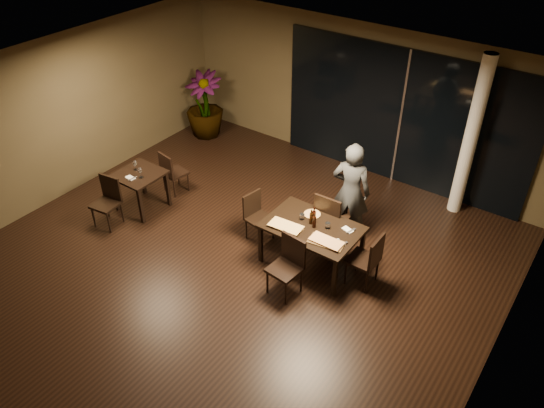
{
  "coord_description": "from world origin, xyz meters",
  "views": [
    {
      "loc": [
        4.31,
        -4.93,
        5.86
      ],
      "look_at": [
        0.38,
        0.58,
        1.05
      ],
      "focal_mm": 35.0,
      "sensor_mm": 36.0,
      "label": 1
    }
  ],
  "objects": [
    {
      "name": "chair_side_far",
      "position": [
        -2.29,
        0.99,
        0.49
      ],
      "size": [
        0.47,
        0.47,
        0.88
      ],
      "rotation": [
        0.0,
        0.0,
        2.97
      ],
      "color": "black",
      "rests_on": "ground"
    },
    {
      "name": "potted_plant",
      "position": [
        -3.37,
        3.19,
        0.75
      ],
      "size": [
        0.95,
        0.95,
        1.51
      ],
      "primitive_type": "imported",
      "rotation": [
        0.0,
        0.0,
        0.17
      ],
      "color": "#214818",
      "rests_on": "ground"
    },
    {
      "name": "ceiling",
      "position": [
        0.0,
        0.0,
        3.02
      ],
      "size": [
        8.0,
        8.0,
        0.04
      ],
      "primitive_type": "cube",
      "color": "silver",
      "rests_on": "wall_back"
    },
    {
      "name": "wine_glass_a",
      "position": [
        -2.53,
        0.36,
        0.84
      ],
      "size": [
        0.08,
        0.08,
        0.18
      ],
      "primitive_type": null,
      "color": "white",
      "rests_on": "side_table"
    },
    {
      "name": "pizza_board_right",
      "position": [
        1.39,
        0.58,
        0.76
      ],
      "size": [
        0.58,
        0.35,
        0.01
      ],
      "primitive_type": "cube",
      "rotation": [
        0.0,
        0.0,
        0.14
      ],
      "color": "#432D15",
      "rests_on": "main_table"
    },
    {
      "name": "napkin_far",
      "position": [
        1.5,
        1.04,
        0.76
      ],
      "size": [
        0.2,
        0.14,
        0.01
      ],
      "primitive_type": "cube",
      "rotation": [
        0.0,
        0.0,
        -0.26
      ],
      "color": "white",
      "rests_on": "main_table"
    },
    {
      "name": "pizza_board_left",
      "position": [
        0.68,
        0.53,
        0.76
      ],
      "size": [
        0.54,
        0.28,
        0.01
      ],
      "primitive_type": "cube",
      "rotation": [
        0.0,
        0.0,
        -0.03
      ],
      "color": "#412C14",
      "rests_on": "main_table"
    },
    {
      "name": "main_table",
      "position": [
        1.0,
        0.8,
        0.68
      ],
      "size": [
        1.5,
        1.0,
        0.75
      ],
      "color": "black",
      "rests_on": "ground"
    },
    {
      "name": "window_panel",
      "position": [
        1.0,
        3.96,
        1.35
      ],
      "size": [
        5.0,
        0.06,
        2.7
      ],
      "primitive_type": "cube",
      "color": "black",
      "rests_on": "ground"
    },
    {
      "name": "oblong_pizza_right",
      "position": [
        1.39,
        0.58,
        0.77
      ],
      "size": [
        0.49,
        0.23,
        0.02
      ],
      "primitive_type": null,
      "rotation": [
        0.0,
        0.0,
        0.0
      ],
      "color": "maroon",
      "rests_on": "pizza_board_right"
    },
    {
      "name": "chair_side_near",
      "position": [
        -2.52,
        -0.36,
        0.52
      ],
      "size": [
        0.49,
        0.49,
        0.93
      ],
      "rotation": [
        0.0,
        0.0,
        0.14
      ],
      "color": "black",
      "rests_on": "ground"
    },
    {
      "name": "side_napkin",
      "position": [
        -2.4,
        0.1,
        0.76
      ],
      "size": [
        0.19,
        0.12,
        0.01
      ],
      "primitive_type": "cube",
      "rotation": [
        0.0,
        0.0,
        -0.05
      ],
      "color": "silver",
      "rests_on": "side_table"
    },
    {
      "name": "chair_main_right",
      "position": [
        1.97,
        0.87,
        0.53
      ],
      "size": [
        0.44,
        0.44,
        0.95
      ],
      "rotation": [
        0.0,
        0.0,
        -1.57
      ],
      "color": "black",
      "rests_on": "ground"
    },
    {
      "name": "tumbler_left",
      "position": [
        0.76,
        0.87,
        0.8
      ],
      "size": [
        0.08,
        0.08,
        0.1
      ],
      "primitive_type": "cylinder",
      "color": "white",
      "rests_on": "main_table"
    },
    {
      "name": "wall_right",
      "position": [
        4.05,
        0.0,
        1.5
      ],
      "size": [
        0.1,
        8.0,
        3.0
      ],
      "primitive_type": "cube",
      "color": "#493E26",
      "rests_on": "ground"
    },
    {
      "name": "diner",
      "position": [
        1.12,
        1.81,
        0.9
      ],
      "size": [
        0.69,
        0.54,
        1.8
      ],
      "primitive_type": "imported",
      "rotation": [
        0.0,
        0.0,
        3.37
      ],
      "color": "#2D3032",
      "rests_on": "ground"
    },
    {
      "name": "wine_glass_b",
      "position": [
        -2.27,
        0.24,
        0.84
      ],
      "size": [
        0.08,
        0.08,
        0.19
      ],
      "primitive_type": null,
      "color": "white",
      "rests_on": "side_table"
    },
    {
      "name": "tumbler_right",
      "position": [
        1.22,
        0.9,
        0.8
      ],
      "size": [
        0.08,
        0.08,
        0.1
      ],
      "primitive_type": "cylinder",
      "color": "white",
      "rests_on": "main_table"
    },
    {
      "name": "chair_main_left",
      "position": [
        -0.13,
        0.83,
        0.49
      ],
      "size": [
        0.46,
        0.46,
        0.87
      ],
      "rotation": [
        0.0,
        0.0,
        1.41
      ],
      "color": "black",
      "rests_on": "ground"
    },
    {
      "name": "bottle_c",
      "position": [
        0.96,
        0.89,
        0.9
      ],
      "size": [
        0.06,
        0.06,
        0.29
      ],
      "primitive_type": null,
      "color": "black",
      "rests_on": "main_table"
    },
    {
      "name": "bottle_b",
      "position": [
        1.03,
        0.8,
        0.88
      ],
      "size": [
        0.06,
        0.06,
        0.26
      ],
      "primitive_type": null,
      "color": "black",
      "rests_on": "main_table"
    },
    {
      "name": "round_pizza",
      "position": [
        0.84,
        1.06,
        0.76
      ],
      "size": [
        0.26,
        0.26,
        0.01
      ],
      "primitive_type": "cylinder",
      "color": "#A83512",
      "rests_on": "main_table"
    },
    {
      "name": "wall_left",
      "position": [
        -4.05,
        0.0,
        1.5
      ],
      "size": [
        0.1,
        8.0,
        3.0
      ],
      "primitive_type": "cube",
      "color": "#493E26",
      "rests_on": "ground"
    },
    {
      "name": "chair_main_near",
      "position": [
        1.04,
        0.07,
        0.54
      ],
      "size": [
        0.49,
        0.49,
        0.97
      ],
      "rotation": [
        0.0,
        0.0,
        -0.1
      ],
      "color": "black",
      "rests_on": "ground"
    },
    {
      "name": "ground",
      "position": [
        0.0,
        0.0,
        0.0
      ],
      "size": [
        8.0,
        8.0,
        0.0
      ],
      "primitive_type": "plane",
      "color": "black",
      "rests_on": "ground"
    },
    {
      "name": "wall_back",
      "position": [
        0.0,
        4.05,
        1.5
      ],
      "size": [
        8.0,
        0.1,
        3.0
      ],
      "primitive_type": "cube",
      "color": "#493E26",
      "rests_on": "ground"
    },
    {
      "name": "column",
      "position": [
        2.4,
        3.65,
        1.5
      ],
      "size": [
        0.24,
        0.24,
        3.0
      ],
      "primitive_type": "cylinder",
      "color": "white",
      "rests_on": "ground"
    },
    {
      "name": "chair_main_far",
      "position": [
        1.0,
        1.37,
        0.58
      ],
      "size": [
        0.49,
        0.49,
        1.04
      ],
      "rotation": [
        0.0,
        0.0,
        3.16
      ],
      "color": "black",
      "rests_on": "ground"
    },
    {
      "name": "bottle_a",
      "position": [
        0.94,
        0.85,
        0.88
      ],
      "size": [
        0.06,
        0.06,
        0.27
      ],
      "primitive_type": null,
      "color": "black",
      "rests_on": "main_table"
    },
    {
      "name": "napkin_near",
      "position": [
        1.55,
        0.68,
        0.76
      ],
      "size": [
        0.2,
        0.16,
        0.01
      ],
      "primitive_type": "cube",
      "rotation": [
        0.0,
        0.0,
        -0.41
      ],
      "color": "white",
      "rests_on": "main_table"
    },
    {
      "name": "side_table",
      "position": [
        -2.4,
        0.3,
        0.62
      ],
      "size": [
        0.8,
        0.8,
        0.75
      ],
      "color": "black",
      "rests_on": "ground"
    },
    {
      "name": "oblong_pizza_left",
      "position": [
        0.68,
        0.53,
        0.77
      ],
      "size": [
        0.54,
        0.29,
        0.02
      ],
      "primitive_type": null,
      "rotation": [
        0.0,
        0.0,
        0.08
      ],
      "color": "maroon",
      "rests_on": "pizza_board_left"
    }
  ]
}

